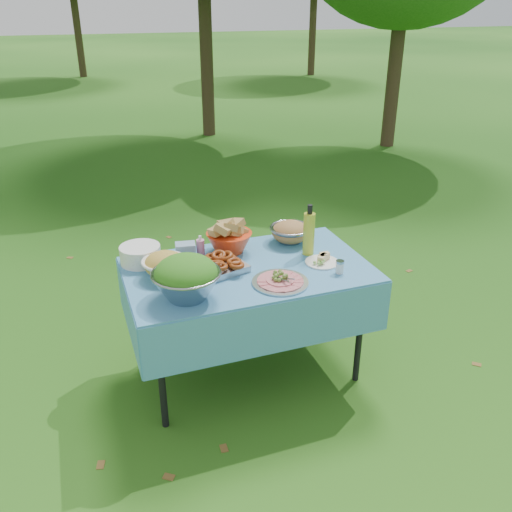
% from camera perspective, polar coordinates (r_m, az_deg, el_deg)
% --- Properties ---
extents(ground, '(80.00, 80.00, 0.00)m').
position_cam_1_polar(ground, '(3.67, -0.76, -11.95)').
color(ground, '#0B3A0A').
rests_on(ground, ground).
extents(picnic_table, '(1.46, 0.86, 0.76)m').
position_cam_1_polar(picnic_table, '(3.46, -0.80, -6.93)').
color(picnic_table, '#84DAFF').
rests_on(picnic_table, ground).
extents(salad_bowl, '(0.46, 0.46, 0.25)m').
position_cam_1_polar(salad_bowl, '(2.92, -7.36, -2.26)').
color(salad_bowl, '#96969D').
rests_on(salad_bowl, picnic_table).
extents(pasta_bowl_white, '(0.35, 0.35, 0.15)m').
position_cam_1_polar(pasta_bowl_white, '(3.19, -9.57, -0.85)').
color(pasta_bowl_white, white).
rests_on(pasta_bowl_white, picnic_table).
extents(plate_stack, '(0.33, 0.33, 0.11)m').
position_cam_1_polar(plate_stack, '(3.39, -12.08, 0.17)').
color(plate_stack, white).
rests_on(plate_stack, picnic_table).
extents(wipes_box, '(0.13, 0.11, 0.11)m').
position_cam_1_polar(wipes_box, '(3.38, -7.41, 0.45)').
color(wipes_box, '#87ACCD').
rests_on(wipes_box, picnic_table).
extents(sanitizer_bottle, '(0.06, 0.06, 0.15)m').
position_cam_1_polar(sanitizer_bottle, '(3.39, -5.87, 0.98)').
color(sanitizer_bottle, pink).
rests_on(sanitizer_bottle, picnic_table).
extents(bread_bowl, '(0.33, 0.33, 0.20)m').
position_cam_1_polar(bread_bowl, '(3.45, -2.84, 2.00)').
color(bread_bowl, '#F13F18').
rests_on(bread_bowl, picnic_table).
extents(pasta_bowl_steel, '(0.31, 0.31, 0.14)m').
position_cam_1_polar(pasta_bowl_steel, '(3.61, 3.62, 2.59)').
color(pasta_bowl_steel, '#96969D').
rests_on(pasta_bowl_steel, picnic_table).
extents(fried_tray, '(0.39, 0.32, 0.08)m').
position_cam_1_polar(fried_tray, '(3.22, -4.20, -1.04)').
color(fried_tray, silver).
rests_on(fried_tray, picnic_table).
extents(charcuterie_platter, '(0.37, 0.37, 0.07)m').
position_cam_1_polar(charcuterie_platter, '(3.09, 2.58, -2.25)').
color(charcuterie_platter, '#B5B8BD').
rests_on(charcuterie_platter, picnic_table).
extents(oil_bottle, '(0.09, 0.09, 0.33)m').
position_cam_1_polar(oil_bottle, '(3.40, 5.60, 2.76)').
color(oil_bottle, '#B6C82F').
rests_on(oil_bottle, picnic_table).
extents(cheese_plate, '(0.27, 0.27, 0.06)m').
position_cam_1_polar(cheese_plate, '(3.35, 6.98, -0.29)').
color(cheese_plate, white).
rests_on(cheese_plate, picnic_table).
extents(shaker, '(0.06, 0.06, 0.08)m').
position_cam_1_polar(shaker, '(3.23, 8.81, -1.13)').
color(shaker, white).
rests_on(shaker, picnic_table).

